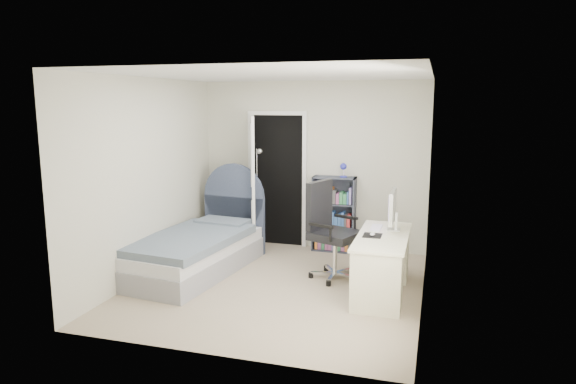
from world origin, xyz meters
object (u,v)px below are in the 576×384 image
(nightstand, at_px, (234,226))
(floor_lamp, at_px, (258,207))
(desk, at_px, (382,261))
(bookcase, at_px, (334,218))
(bed, at_px, (199,248))
(office_chair, at_px, (329,225))

(nightstand, bearing_deg, floor_lamp, 35.46)
(floor_lamp, distance_m, desk, 2.49)
(nightstand, height_order, bookcase, bookcase)
(bed, relative_size, floor_lamp, 1.47)
(nightstand, bearing_deg, desk, -27.28)
(bed, bearing_deg, desk, -3.73)
(nightstand, bearing_deg, office_chair, -26.89)
(desk, bearing_deg, office_chair, 151.82)
(desk, bearing_deg, bookcase, 119.44)
(desk, distance_m, office_chair, 0.86)
(nightstand, bearing_deg, bookcase, 12.68)
(office_chair, bearing_deg, bed, -172.38)
(floor_lamp, distance_m, bookcase, 1.17)
(bed, xyz_separation_m, nightstand, (0.06, 1.05, 0.05))
(bed, height_order, nightstand, bed)
(floor_lamp, height_order, bookcase, floor_lamp)
(bookcase, xyz_separation_m, desk, (0.87, -1.54, -0.12))
(floor_lamp, bearing_deg, bed, -106.53)
(bed, distance_m, floor_lamp, 1.37)
(bookcase, height_order, office_chair, bookcase)
(bed, bearing_deg, nightstand, 86.58)
(office_chair, bearing_deg, desk, -28.18)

